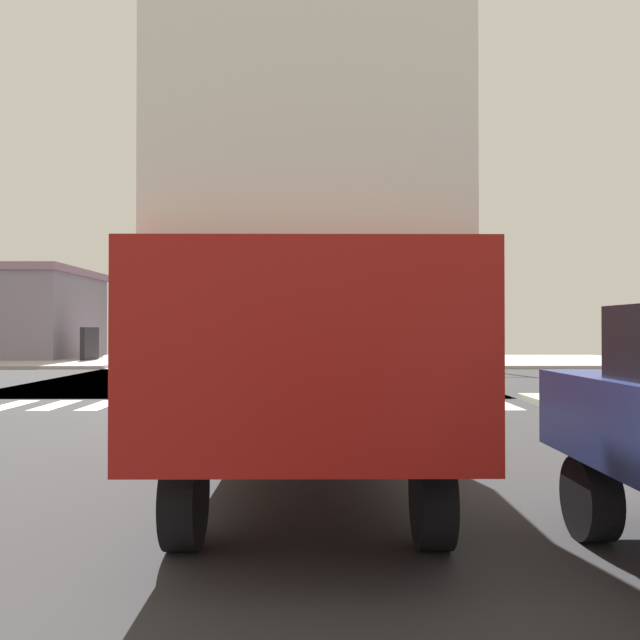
{
  "coord_description": "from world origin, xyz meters",
  "views": [
    {
      "loc": [
        2.05,
        -22.16,
        1.71
      ],
      "look_at": [
        2.31,
        11.75,
        2.17
      ],
      "focal_mm": 37.18,
      "sensor_mm": 36.0,
      "label": 1
    }
  ],
  "objects_px": {
    "traffic_signal_mast": "(393,258)",
    "street_lamp": "(416,284)",
    "box_truck_leading_1": "(311,252)",
    "pickup_trailing_1": "(374,344)"
  },
  "relations": [
    {
      "from": "traffic_signal_mast",
      "to": "street_lamp",
      "type": "distance_m",
      "value": 8.62
    },
    {
      "from": "box_truck_leading_1",
      "to": "street_lamp",
      "type": "bearing_deg",
      "value": 79.15
    },
    {
      "from": "traffic_signal_mast",
      "to": "box_truck_leading_1",
      "type": "distance_m",
      "value": 22.49
    },
    {
      "from": "street_lamp",
      "to": "box_truck_leading_1",
      "type": "relative_size",
      "value": 0.98
    },
    {
      "from": "street_lamp",
      "to": "pickup_trailing_1",
      "type": "distance_m",
      "value": 19.76
    },
    {
      "from": "traffic_signal_mast",
      "to": "pickup_trailing_1",
      "type": "distance_m",
      "value": 11.53
    },
    {
      "from": "traffic_signal_mast",
      "to": "street_lamp",
      "type": "bearing_deg",
      "value": 74.53
    },
    {
      "from": "pickup_trailing_1",
      "to": "box_truck_leading_1",
      "type": "bearing_deg",
      "value": 171.28
    },
    {
      "from": "street_lamp",
      "to": "box_truck_leading_1",
      "type": "bearing_deg",
      "value": -100.85
    },
    {
      "from": "traffic_signal_mast",
      "to": "street_lamp",
      "type": "xyz_separation_m",
      "value": [
        2.29,
        8.29,
        -0.58
      ]
    }
  ]
}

